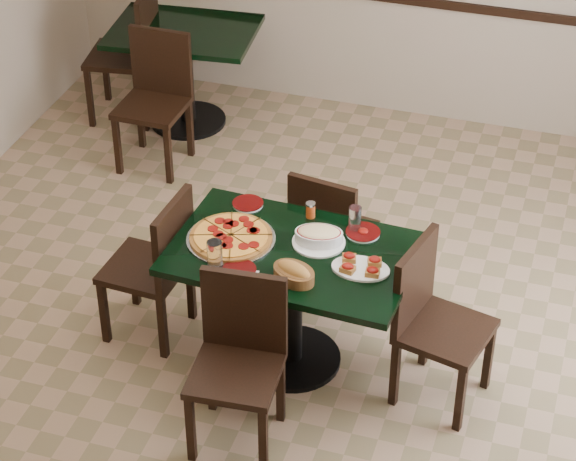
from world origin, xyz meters
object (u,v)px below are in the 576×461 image
(chair_left, at_px, (158,261))
(pepperoni_pizza, at_px, (231,237))
(back_chair_left, at_px, (133,46))
(back_chair_near, at_px, (156,91))
(bread_basket, at_px, (294,273))
(main_table, at_px, (293,279))
(chair_right, at_px, (432,315))
(lasagna_casserole, at_px, (319,236))
(back_table, at_px, (185,58))
(chair_far, at_px, (329,230))
(bruschetta_platter, at_px, (361,266))
(chair_near, at_px, (240,351))

(chair_left, xyz_separation_m, pepperoni_pizza, (0.44, -0.02, 0.26))
(back_chair_left, distance_m, pepperoni_pizza, 2.77)
(back_chair_near, relative_size, bread_basket, 3.40)
(main_table, xyz_separation_m, back_chair_near, (-1.51, 1.76, -0.04))
(back_chair_near, bearing_deg, chair_right, -36.81)
(pepperoni_pizza, bearing_deg, chair_right, 0.07)
(back_chair_near, distance_m, lasagna_casserole, 2.33)
(chair_left, bearing_deg, back_table, -158.05)
(chair_far, xyz_separation_m, lasagna_casserole, (0.08, -0.49, 0.31))
(back_table, xyz_separation_m, back_chair_near, (0.00, -0.52, 0.00))
(pepperoni_pizza, distance_m, lasagna_casserole, 0.46)
(bread_basket, bearing_deg, chair_left, -172.28)
(chair_right, relative_size, back_chair_left, 0.91)
(back_chair_near, relative_size, pepperoni_pizza, 2.01)
(main_table, xyz_separation_m, back_chair_left, (-1.90, 2.27, -0.00))
(chair_far, height_order, back_chair_near, back_chair_near)
(chair_left, bearing_deg, back_chair_left, -149.52)
(back_chair_near, bearing_deg, bruschetta_platter, -42.65)
(pepperoni_pizza, bearing_deg, back_table, 117.31)
(lasagna_casserole, bearing_deg, pepperoni_pizza, -176.90)
(back_chair_near, relative_size, lasagna_casserole, 3.38)
(pepperoni_pizza, bearing_deg, chair_far, 58.85)
(chair_near, bearing_deg, lasagna_casserole, 68.33)
(main_table, bearing_deg, chair_right, 2.71)
(chair_left, height_order, lasagna_casserole, chair_left)
(main_table, relative_size, bruschetta_platter, 4.26)
(chair_right, relative_size, chair_left, 1.01)
(chair_far, height_order, lasagna_casserole, chair_far)
(chair_left, xyz_separation_m, bruschetta_platter, (1.14, -0.06, 0.27))
(lasagna_casserole, xyz_separation_m, bread_basket, (-0.03, -0.33, -0.01))
(chair_near, height_order, back_chair_near, back_chair_near)
(chair_far, xyz_separation_m, chair_right, (0.71, -0.60, 0.03))
(chair_near, distance_m, back_chair_left, 3.35)
(back_table, height_order, bruschetta_platter, bruschetta_platter)
(chair_right, height_order, pepperoni_pizza, chair_right)
(back_table, distance_m, back_chair_left, 0.39)
(chair_far, distance_m, chair_left, 0.99)
(chair_far, relative_size, back_chair_left, 0.87)
(main_table, bearing_deg, bruschetta_platter, -5.07)
(chair_far, height_order, chair_left, chair_left)
(main_table, distance_m, chair_far, 0.60)
(chair_far, bearing_deg, back_chair_left, -31.88)
(chair_left, xyz_separation_m, back_chair_left, (-1.13, 2.25, 0.06))
(back_chair_left, distance_m, bread_basket, 3.19)
(chair_near, relative_size, lasagna_casserole, 3.29)
(back_table, bearing_deg, back_chair_left, 176.90)
(bruschetta_platter, bearing_deg, pepperoni_pizza, 175.21)
(chair_left, bearing_deg, chair_right, 93.20)
(back_table, bearing_deg, bruschetta_platter, -56.40)
(lasagna_casserole, distance_m, bruschetta_platter, 0.31)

